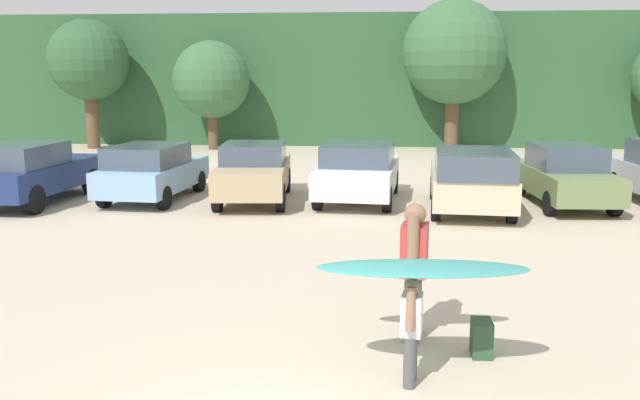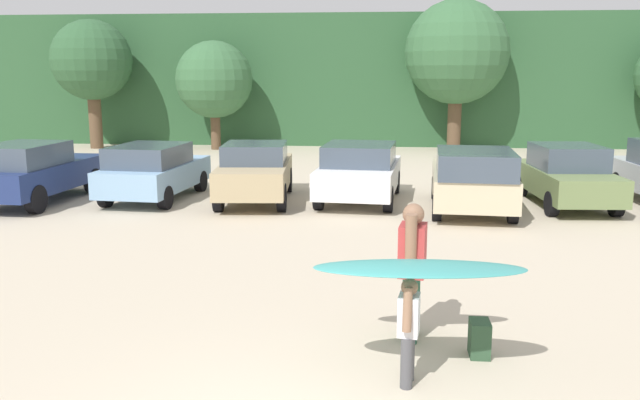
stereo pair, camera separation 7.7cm
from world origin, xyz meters
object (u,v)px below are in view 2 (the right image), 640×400
Objects in this scene: parked_car_navy at (34,171)px; parked_car_tan at (255,171)px; parked_car_sky_blue at (154,171)px; surfboard_teal at (420,269)px; parked_car_champagne at (473,179)px; parked_car_white at (360,171)px; surfboard_white at (421,271)px; parked_car_olive_green at (566,175)px; person_adult at (412,263)px; person_child at (409,325)px; backpack_dropped at (479,338)px.

parked_car_navy is 1.03× the size of parked_car_tan.
surfboard_teal is (6.58, -10.37, 0.55)m from parked_car_sky_blue.
parked_car_navy is at bearing 93.07° from parked_car_champagne.
parked_car_white reaches higher than surfboard_teal.
parked_car_tan is at bearing -84.95° from parked_car_sky_blue.
parked_car_sky_blue is at bearing 85.80° from parked_car_tan.
surfboard_white is (-1.70, -8.16, 0.07)m from parked_car_champagne.
person_adult is at bearing 150.92° from parked_car_olive_green.
surfboard_teal is (0.11, -0.01, 0.65)m from person_child.
parked_car_navy is at bearing 92.98° from parked_car_tan.
surfboard_teal is (9.56, -9.62, 0.50)m from parked_car_navy.
parked_car_navy is 12.65m from person_adult.
person_child is (0.91, -10.65, -0.12)m from parked_car_white.
parked_car_navy is 13.60m from backpack_dropped.
parked_car_navy reaches higher than parked_car_tan.
parked_car_tan is 5.67m from parked_car_champagne.
parked_car_tan is at bearing 84.36° from parked_car_champagne.
parked_car_navy is 1.06× the size of parked_car_olive_green.
person_child is 0.66m from surfboard_teal.
surfboard_teal reaches higher than surfboard_white.
surfboard_white is 1.09m from backpack_dropped.
parked_car_olive_green is 10.19m from surfboard_white.
parked_car_champagne reaches higher than parked_car_white.
parked_car_sky_blue is 5.57m from parked_car_white.
surfboard_white is at bearing -139.12° from parked_car_sky_blue.
parked_car_tan reaches higher than backpack_dropped.
parked_car_sky_blue reaches higher than surfboard_teal.
parked_car_champagne is at bearing 109.61° from parked_car_olive_green.
surfboard_teal is (0.02, -1.31, 0.33)m from person_adult.
backpack_dropped is at bearing 157.58° from person_adult.
parked_car_navy reaches higher than parked_car_white.
parked_car_white is at bearing -79.31° from parked_car_navy.
parked_car_olive_green reaches higher than surfboard_teal.
person_adult reaches higher than parked_car_navy.
person_adult reaches higher than surfboard_white.
parked_car_olive_green is 11.47m from person_child.
parked_car_white is 9.40m from person_adult.
parked_car_champagne is at bearing -86.98° from parked_car_navy.
parked_car_champagne is 1.85× the size of surfboard_teal.
surfboard_teal is (-1.81, -9.48, 0.50)m from parked_car_champagne.
person_child reaches higher than backpack_dropped.
person_adult is at bearing 149.71° from backpack_dropped.
parked_car_white is 3.44× the size of person_child.
parked_car_navy is at bearing -48.37° from surfboard_teal.
parked_car_sky_blue is 0.98× the size of parked_car_olive_green.
person_adult reaches higher than parked_car_white.
person_adult is at bearing -127.28° from parked_car_navy.
parked_car_tan reaches higher than surfboard_teal.
parked_car_champagne is (11.37, -0.14, -0.01)m from parked_car_navy.
parked_car_tan is 9.56× the size of backpack_dropped.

